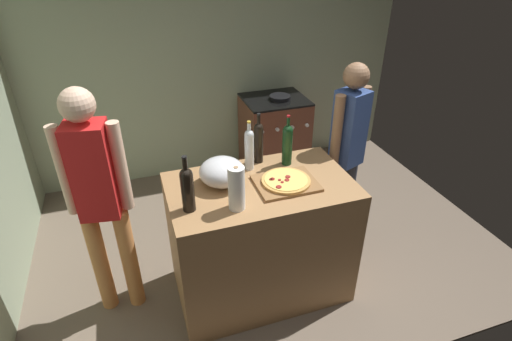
{
  "coord_description": "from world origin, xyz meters",
  "views": [
    {
      "loc": [
        -0.83,
        -1.52,
        2.37
      ],
      "look_at": [
        -0.09,
        0.68,
        0.99
      ],
      "focal_mm": 28.07,
      "sensor_mm": 36.0,
      "label": 1
    }
  ],
  "objects": [
    {
      "name": "person_in_stripes",
      "position": [
        -1.1,
        0.75,
        0.97
      ],
      "size": [
        0.4,
        0.24,
        1.66
      ],
      "color": "#D88C4C",
      "rests_on": "ground_plane"
    },
    {
      "name": "wine_bottle_green",
      "position": [
        0.17,
        0.78,
        1.1
      ],
      "size": [
        0.07,
        0.07,
        0.37
      ],
      "color": "#143819",
      "rests_on": "counter"
    },
    {
      "name": "kitchen_wall_rear",
      "position": [
        0.0,
        2.56,
        1.3
      ],
      "size": [
        4.25,
        0.1,
        2.6
      ],
      "primitive_type": "cube",
      "color": "#99A889",
      "rests_on": "ground_plane"
    },
    {
      "name": "wine_bottle_dark",
      "position": [
        -0.59,
        0.45,
        1.1
      ],
      "size": [
        0.08,
        0.08,
        0.36
      ],
      "color": "black",
      "rests_on": "counter"
    },
    {
      "name": "wine_bottle_amber",
      "position": [
        -0.1,
        0.8,
        1.1
      ],
      "size": [
        0.06,
        0.06,
        0.36
      ],
      "color": "silver",
      "rests_on": "counter"
    },
    {
      "name": "paper_towel_roll",
      "position": [
        -0.32,
        0.38,
        1.08
      ],
      "size": [
        0.1,
        0.1,
        0.29
      ],
      "color": "white",
      "rests_on": "counter"
    },
    {
      "name": "mixing_bowl",
      "position": [
        -0.33,
        0.67,
        1.03
      ],
      "size": [
        0.3,
        0.3,
        0.18
      ],
      "color": "#B2B2B7",
      "rests_on": "counter"
    },
    {
      "name": "person_in_red",
      "position": [
        0.73,
        0.89,
        0.91
      ],
      "size": [
        0.35,
        0.26,
        1.59
      ],
      "color": "#383D4C",
      "rests_on": "ground_plane"
    },
    {
      "name": "cutting_board",
      "position": [
        0.06,
        0.53,
        0.95
      ],
      "size": [
        0.4,
        0.32,
        0.02
      ],
      "primitive_type": "cube",
      "color": "olive",
      "rests_on": "counter"
    },
    {
      "name": "wine_bottle_clear",
      "position": [
        -0.01,
        0.88,
        1.11
      ],
      "size": [
        0.07,
        0.07,
        0.37
      ],
      "color": "black",
      "rests_on": "counter"
    },
    {
      "name": "ground_plane",
      "position": [
        0.0,
        1.26,
        -0.01
      ],
      "size": [
        4.25,
        3.11,
        0.02
      ],
      "primitive_type": "cube",
      "color": "#6B5B4C"
    },
    {
      "name": "stove",
      "position": [
        0.61,
        2.16,
        0.45
      ],
      "size": [
        0.65,
        0.59,
        0.93
      ],
      "color": "brown",
      "rests_on": "ground_plane"
    },
    {
      "name": "pizza",
      "position": [
        0.06,
        0.53,
        0.97
      ],
      "size": [
        0.32,
        0.32,
        0.03
      ],
      "color": "tan",
      "rests_on": "cutting_board"
    },
    {
      "name": "counter",
      "position": [
        -0.09,
        0.58,
        0.47
      ],
      "size": [
        1.23,
        0.73,
        0.94
      ],
      "primitive_type": "cube",
      "color": "#9E7247",
      "rests_on": "ground_plane"
    }
  ]
}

